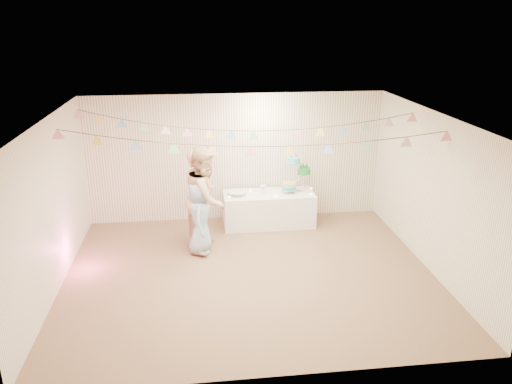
{
  "coord_description": "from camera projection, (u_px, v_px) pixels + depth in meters",
  "views": [
    {
      "loc": [
        -0.78,
        -7.26,
        4.02
      ],
      "look_at": [
        0.2,
        0.8,
        1.15
      ],
      "focal_mm": 35.0,
      "sensor_mm": 36.0,
      "label": 1
    }
  ],
  "objects": [
    {
      "name": "posy",
      "position": [
        263.0,
        185.0,
        9.94
      ],
      "size": [
        0.15,
        0.15,
        0.17
      ],
      "primitive_type": null,
      "color": "white",
      "rests_on": "table"
    },
    {
      "name": "bunting_back",
      "position": [
        242.0,
        120.0,
        8.47
      ],
      "size": [
        5.6,
        1.1,
        0.4
      ],
      "primitive_type": null,
      "color": "pink",
      "rests_on": "ceiling"
    },
    {
      "name": "left_wall",
      "position": [
        50.0,
        209.0,
        7.45
      ],
      "size": [
        5.0,
        5.0,
        0.0
      ],
      "primitive_type": "plane",
      "color": "white",
      "rests_on": "ground"
    },
    {
      "name": "person_adult_b",
      "position": [
        206.0,
        199.0,
        8.87
      ],
      "size": [
        0.92,
        1.07,
        1.91
      ],
      "primitive_type": "imported",
      "rotation": [
        0.0,
        0.0,
        1.34
      ],
      "color": "tan",
      "rests_on": "floor"
    },
    {
      "name": "platter",
      "position": [
        237.0,
        192.0,
        9.81
      ],
      "size": [
        0.36,
        0.36,
        0.02
      ],
      "primitive_type": "cylinder",
      "color": "white",
      "rests_on": "table"
    },
    {
      "name": "cake_middle",
      "position": [
        304.0,
        170.0,
        10.02
      ],
      "size": [
        0.27,
        0.27,
        0.22
      ],
      "primitive_type": null,
      "color": "#1D852F",
      "rests_on": "cake_stand"
    },
    {
      "name": "right_wall",
      "position": [
        432.0,
        193.0,
        8.13
      ],
      "size": [
        5.0,
        5.0,
        0.0
      ],
      "primitive_type": "plane",
      "color": "white",
      "rests_on": "ground"
    },
    {
      "name": "tealight_5",
      "position": [
        311.0,
        188.0,
        10.19
      ],
      "size": [
        0.04,
        0.04,
        0.03
      ],
      "primitive_type": "cylinder",
      "color": "#FFD88C",
      "rests_on": "table"
    },
    {
      "name": "tealight_0",
      "position": [
        229.0,
        197.0,
        9.72
      ],
      "size": [
        0.04,
        0.04,
        0.03
      ],
      "primitive_type": "cylinder",
      "color": "#FFD88C",
      "rests_on": "table"
    },
    {
      "name": "table",
      "position": [
        269.0,
        209.0,
        10.07
      ],
      "size": [
        1.81,
        0.72,
        0.68
      ],
      "primitive_type": "cube",
      "color": "white",
      "rests_on": "floor"
    },
    {
      "name": "front_wall",
      "position": [
        274.0,
        280.0,
        5.45
      ],
      "size": [
        6.0,
        6.0,
        0.0
      ],
      "primitive_type": "plane",
      "color": "white",
      "rests_on": "ground"
    },
    {
      "name": "tealight_3",
      "position": [
        284.0,
        188.0,
        10.19
      ],
      "size": [
        0.04,
        0.04,
        0.03
      ],
      "primitive_type": "cylinder",
      "color": "#FFD88C",
      "rests_on": "table"
    },
    {
      "name": "floor",
      "position": [
        250.0,
        274.0,
        8.23
      ],
      "size": [
        6.0,
        6.0,
        0.0
      ],
      "primitive_type": "plane",
      "color": "brown",
      "rests_on": "ground"
    },
    {
      "name": "ceiling",
      "position": [
        249.0,
        118.0,
        7.36
      ],
      "size": [
        6.0,
        6.0,
        0.0
      ],
      "primitive_type": "plane",
      "color": "silver",
      "rests_on": "ground"
    },
    {
      "name": "tealight_4",
      "position": [
        311.0,
        194.0,
        9.87
      ],
      "size": [
        0.04,
        0.04,
        0.03
      ],
      "primitive_type": "cylinder",
      "color": "#FFD88C",
      "rests_on": "table"
    },
    {
      "name": "person_adult_a",
      "position": [
        200.0,
        197.0,
        9.19
      ],
      "size": [
        0.7,
        0.76,
        1.75
      ],
      "primitive_type": "imported",
      "rotation": [
        0.0,
        0.0,
        1.01
      ],
      "color": "tan",
      "rests_on": "floor"
    },
    {
      "name": "tealight_2",
      "position": [
        276.0,
        196.0,
        9.75
      ],
      "size": [
        0.04,
        0.04,
        0.03
      ],
      "primitive_type": "cylinder",
      "color": "#FFD88C",
      "rests_on": "table"
    },
    {
      "name": "tealight_1",
      "position": [
        251.0,
        190.0,
        10.08
      ],
      "size": [
        0.04,
        0.04,
        0.03
      ],
      "primitive_type": "cylinder",
      "color": "#FFD88C",
      "rests_on": "table"
    },
    {
      "name": "cake_top_tier",
      "position": [
        294.0,
        159.0,
        9.79
      ],
      "size": [
        0.25,
        0.25,
        0.19
      ],
      "primitive_type": null,
      "color": "#4ACBE8",
      "rests_on": "cake_stand"
    },
    {
      "name": "person_child",
      "position": [
        199.0,
        217.0,
        8.81
      ],
      "size": [
        0.49,
        0.69,
        1.32
      ],
      "primitive_type": "imported",
      "rotation": [
        0.0,
        0.0,
        1.46
      ],
      "color": "#8FAECB",
      "rests_on": "floor"
    },
    {
      "name": "cake_bottom",
      "position": [
        289.0,
        185.0,
        9.94
      ],
      "size": [
        0.31,
        0.31,
        0.15
      ],
      "primitive_type": null,
      "color": "#24A8AC",
      "rests_on": "cake_stand"
    },
    {
      "name": "bunting_front",
      "position": [
        251.0,
        140.0,
        7.26
      ],
      "size": [
        5.6,
        0.9,
        0.36
      ],
      "primitive_type": null,
      "color": "#72A5E5",
      "rests_on": "ceiling"
    },
    {
      "name": "cake_stand",
      "position": [
        296.0,
        170.0,
        9.91
      ],
      "size": [
        0.67,
        0.39,
        0.74
      ],
      "primitive_type": null,
      "color": "silver",
      "rests_on": "table"
    },
    {
      "name": "back_wall",
      "position": [
        236.0,
        158.0,
        10.13
      ],
      "size": [
        6.0,
        6.0,
        0.0
      ],
      "primitive_type": "plane",
      "color": "white",
      "rests_on": "ground"
    }
  ]
}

